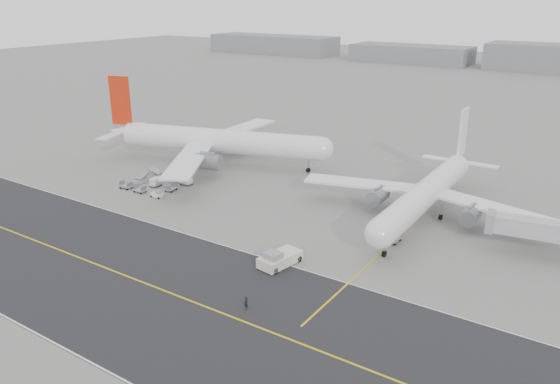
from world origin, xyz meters
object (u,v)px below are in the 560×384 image
Objects in this scene: pushback_tug at (279,259)px; jet_bridge at (543,232)px; airliner_a at (215,141)px; ground_crew_a at (246,303)px; airliner_b at (427,192)px.

jet_bridge is at bearing 46.44° from pushback_tug.
ground_crew_a is (44.93, -47.94, -4.87)m from airliner_a.
airliner_a is at bearing 146.28° from ground_crew_a.
ground_crew_a is (3.17, -12.52, -0.19)m from pushback_tug.
airliner_a reaches higher than ground_crew_a.
airliner_a is 74.91m from jet_bridge.
airliner_a is 53.85m from airliner_b.
pushback_tug is 5.28× the size of ground_crew_a.
pushback_tug is (-11.87, -30.66, -3.73)m from airliner_b.
airliner_a is 6.07× the size of pushback_tug.
airliner_a is 65.88m from ground_crew_a.
jet_bridge is 47.02m from ground_crew_a.
pushback_tug is at bearing -146.58° from airliner_a.
jet_bridge reaches higher than pushback_tug.
pushback_tug is 12.92m from ground_crew_a.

